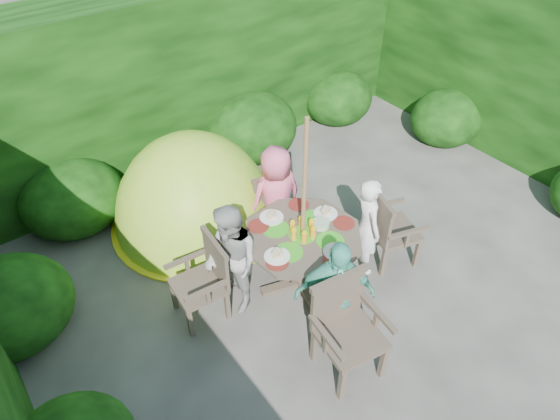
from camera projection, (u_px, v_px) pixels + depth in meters
ground at (377, 300)px, 5.64m from camera, size 60.00×60.00×0.00m
hedge_enclosure at (306, 155)px, 5.65m from camera, size 9.00×9.00×2.50m
patio_table at (302, 243)px, 5.41m from camera, size 1.65×1.65×0.93m
parasol_pole at (303, 212)px, 5.12m from camera, size 0.05×0.05×2.20m
garden_chair_right at (388, 228)px, 5.80m from camera, size 0.66×0.71×0.97m
garden_chair_left at (205, 279)px, 5.22m from camera, size 0.54×0.60×0.93m
garden_chair_back at (268, 197)px, 6.32m from camera, size 0.61×0.57×0.86m
garden_chair_front at (346, 326)px, 4.70m from camera, size 0.69×0.63×1.03m
child_right at (367, 226)px, 5.64m from camera, size 0.45×0.54×1.28m
child_left at (231, 261)px, 5.18m from camera, size 0.57×0.70×1.35m
child_back at (276, 197)px, 5.96m from camera, size 0.72×0.52×1.37m
child_front at (334, 295)px, 4.83m from camera, size 0.84×0.71×1.35m
dome_tent at (198, 222)px, 6.66m from camera, size 2.22×2.22×2.54m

